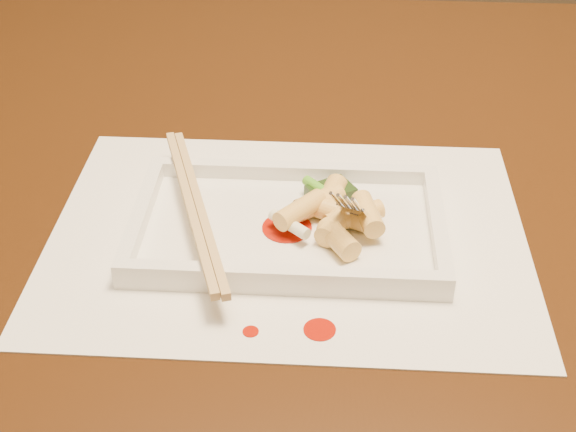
# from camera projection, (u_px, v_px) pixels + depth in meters

# --- Properties ---
(table) EXTENTS (1.40, 0.90, 0.75)m
(table) POSITION_uv_depth(u_px,v_px,m) (369.00, 259.00, 0.81)
(table) COLOR black
(table) RESTS_ON ground
(placemat) EXTENTS (0.40, 0.30, 0.00)m
(placemat) POSITION_uv_depth(u_px,v_px,m) (288.00, 234.00, 0.68)
(placemat) COLOR white
(placemat) RESTS_ON table
(sauce_splatter_a) EXTENTS (0.02, 0.02, 0.00)m
(sauce_splatter_a) POSITION_uv_depth(u_px,v_px,m) (320.00, 330.00, 0.58)
(sauce_splatter_a) COLOR #A71304
(sauce_splatter_a) RESTS_ON placemat
(sauce_splatter_b) EXTENTS (0.01, 0.01, 0.00)m
(sauce_splatter_b) POSITION_uv_depth(u_px,v_px,m) (251.00, 331.00, 0.58)
(sauce_splatter_b) COLOR #A71304
(sauce_splatter_b) RESTS_ON placemat
(plate_base) EXTENTS (0.26, 0.16, 0.01)m
(plate_base) POSITION_uv_depth(u_px,v_px,m) (288.00, 229.00, 0.68)
(plate_base) COLOR white
(plate_base) RESTS_ON placemat
(plate_rim_far) EXTENTS (0.26, 0.01, 0.01)m
(plate_rim_far) POSITION_uv_depth(u_px,v_px,m) (293.00, 171.00, 0.73)
(plate_rim_far) COLOR white
(plate_rim_far) RESTS_ON plate_base
(plate_rim_near) EXTENTS (0.26, 0.01, 0.01)m
(plate_rim_near) POSITION_uv_depth(u_px,v_px,m) (282.00, 276.00, 0.61)
(plate_rim_near) COLOR white
(plate_rim_near) RESTS_ON plate_base
(plate_rim_left) EXTENTS (0.01, 0.14, 0.01)m
(plate_rim_left) POSITION_uv_depth(u_px,v_px,m) (141.00, 214.00, 0.67)
(plate_rim_left) COLOR white
(plate_rim_left) RESTS_ON plate_base
(plate_rim_right) EXTENTS (0.01, 0.14, 0.01)m
(plate_rim_right) POSITION_uv_depth(u_px,v_px,m) (437.00, 224.00, 0.66)
(plate_rim_right) COLOR white
(plate_rim_right) RESTS_ON plate_base
(veg_piece) EXTENTS (0.05, 0.04, 0.01)m
(veg_piece) POSITION_uv_depth(u_px,v_px,m) (331.00, 193.00, 0.70)
(veg_piece) COLOR black
(veg_piece) RESTS_ON plate_base
(scallion_white) EXTENTS (0.04, 0.03, 0.01)m
(scallion_white) POSITION_uv_depth(u_px,v_px,m) (289.00, 224.00, 0.65)
(scallion_white) COLOR #EAEACC
(scallion_white) RESTS_ON plate_base
(scallion_green) EXTENTS (0.06, 0.07, 0.01)m
(scallion_green) POSITION_uv_depth(u_px,v_px,m) (339.00, 201.00, 0.68)
(scallion_green) COLOR #419818
(scallion_green) RESTS_ON plate_base
(chopstick_a) EXTENTS (0.08, 0.23, 0.01)m
(chopstick_a) POSITION_uv_depth(u_px,v_px,m) (190.00, 205.00, 0.67)
(chopstick_a) COLOR tan
(chopstick_a) RESTS_ON plate_rim_near
(chopstick_b) EXTENTS (0.08, 0.23, 0.01)m
(chopstick_b) POSITION_uv_depth(u_px,v_px,m) (199.00, 206.00, 0.67)
(chopstick_b) COLOR tan
(chopstick_b) RESTS_ON plate_rim_near
(fork) EXTENTS (0.09, 0.10, 0.14)m
(fork) POSITION_uv_depth(u_px,v_px,m) (377.00, 141.00, 0.64)
(fork) COLOR silver
(fork) RESTS_ON plate_base
(sauce_blob_0) EXTENTS (0.04, 0.04, 0.00)m
(sauce_blob_0) POSITION_uv_depth(u_px,v_px,m) (287.00, 228.00, 0.67)
(sauce_blob_0) COLOR #A71304
(sauce_blob_0) RESTS_ON plate_base
(rice_cake_0) EXTENTS (0.05, 0.04, 0.02)m
(rice_cake_0) POSITION_uv_depth(u_px,v_px,m) (319.00, 202.00, 0.68)
(rice_cake_0) COLOR #F6D673
(rice_cake_0) RESTS_ON plate_base
(rice_cake_1) EXTENTS (0.05, 0.04, 0.02)m
(rice_cake_1) POSITION_uv_depth(u_px,v_px,m) (354.00, 216.00, 0.67)
(rice_cake_1) COLOR #F6D673
(rice_cake_1) RESTS_ON plate_base
(rice_cake_2) EXTENTS (0.04, 0.05, 0.02)m
(rice_cake_2) POSITION_uv_depth(u_px,v_px,m) (300.00, 210.00, 0.66)
(rice_cake_2) COLOR #F6D673
(rice_cake_2) RESTS_ON plate_base
(rice_cake_3) EXTENTS (0.04, 0.04, 0.02)m
(rice_cake_3) POSITION_uv_depth(u_px,v_px,m) (339.00, 239.00, 0.64)
(rice_cake_3) COLOR #F6D673
(rice_cake_3) RESTS_ON plate_base
(rice_cake_4) EXTENTS (0.04, 0.05, 0.02)m
(rice_cake_4) POSITION_uv_depth(u_px,v_px,m) (336.00, 223.00, 0.66)
(rice_cake_4) COLOR #F6D673
(rice_cake_4) RESTS_ON plate_base
(rice_cake_5) EXTENTS (0.03, 0.05, 0.02)m
(rice_cake_5) POSITION_uv_depth(u_px,v_px,m) (368.00, 214.00, 0.66)
(rice_cake_5) COLOR #F6D673
(rice_cake_5) RESTS_ON plate_base
(rice_cake_6) EXTENTS (0.05, 0.04, 0.02)m
(rice_cake_6) POSITION_uv_depth(u_px,v_px,m) (340.00, 213.00, 0.67)
(rice_cake_6) COLOR #F6D673
(rice_cake_6) RESTS_ON plate_base
(rice_cake_7) EXTENTS (0.03, 0.04, 0.02)m
(rice_cake_7) POSITION_uv_depth(u_px,v_px,m) (331.00, 195.00, 0.69)
(rice_cake_7) COLOR #F6D673
(rice_cake_7) RESTS_ON plate_base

